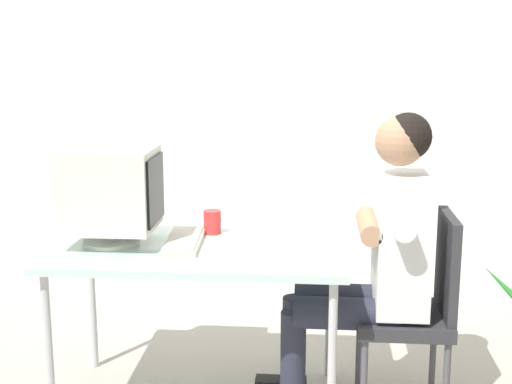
{
  "coord_description": "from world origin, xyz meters",
  "views": [
    {
      "loc": [
        0.5,
        -3.0,
        1.61
      ],
      "look_at": [
        0.25,
        0.0,
        0.98
      ],
      "focal_mm": 50.61,
      "sensor_mm": 36.0,
      "label": 1
    }
  ],
  "objects_px": {
    "crt_monitor": "(110,190)",
    "keyboard": "(184,241)",
    "person_seated": "(375,252)",
    "office_chair": "(418,303)",
    "desk_mug": "(212,222)",
    "desk": "(198,259)"
  },
  "relations": [
    {
      "from": "office_chair",
      "to": "keyboard",
      "type": "bearing_deg",
      "value": 179.46
    },
    {
      "from": "crt_monitor",
      "to": "office_chair",
      "type": "bearing_deg",
      "value": 0.53
    },
    {
      "from": "office_chair",
      "to": "desk",
      "type": "bearing_deg",
      "value": -178.58
    },
    {
      "from": "crt_monitor",
      "to": "keyboard",
      "type": "relative_size",
      "value": 1.02
    },
    {
      "from": "crt_monitor",
      "to": "desk_mug",
      "type": "bearing_deg",
      "value": 27.92
    },
    {
      "from": "desk",
      "to": "keyboard",
      "type": "relative_size",
      "value": 3.08
    },
    {
      "from": "desk",
      "to": "crt_monitor",
      "type": "distance_m",
      "value": 0.49
    },
    {
      "from": "crt_monitor",
      "to": "office_chair",
      "type": "distance_m",
      "value": 1.43
    },
    {
      "from": "keyboard",
      "to": "desk_mug",
      "type": "distance_m",
      "value": 0.23
    },
    {
      "from": "keyboard",
      "to": "person_seated",
      "type": "height_order",
      "value": "person_seated"
    },
    {
      "from": "crt_monitor",
      "to": "desk_mug",
      "type": "relative_size",
      "value": 3.92
    },
    {
      "from": "keyboard",
      "to": "person_seated",
      "type": "distance_m",
      "value": 0.84
    },
    {
      "from": "keyboard",
      "to": "desk",
      "type": "bearing_deg",
      "value": -26.11
    },
    {
      "from": "crt_monitor",
      "to": "desk_mug",
      "type": "xyz_separation_m",
      "value": [
        0.42,
        0.22,
        -0.19
      ]
    },
    {
      "from": "desk",
      "to": "keyboard",
      "type": "xyz_separation_m",
      "value": [
        -0.07,
        0.03,
        0.07
      ]
    },
    {
      "from": "keyboard",
      "to": "desk_mug",
      "type": "relative_size",
      "value": 3.84
    },
    {
      "from": "office_chair",
      "to": "desk_mug",
      "type": "xyz_separation_m",
      "value": [
        -0.93,
        0.21,
        0.29
      ]
    },
    {
      "from": "desk",
      "to": "crt_monitor",
      "type": "xyz_separation_m",
      "value": [
        -0.39,
        0.01,
        0.3
      ]
    },
    {
      "from": "person_seated",
      "to": "keyboard",
      "type": "bearing_deg",
      "value": 179.33
    },
    {
      "from": "office_chair",
      "to": "desk_mug",
      "type": "distance_m",
      "value": 1.0
    },
    {
      "from": "desk",
      "to": "office_chair",
      "type": "distance_m",
      "value": 0.98
    },
    {
      "from": "desk_mug",
      "to": "office_chair",
      "type": "bearing_deg",
      "value": -12.56
    }
  ]
}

